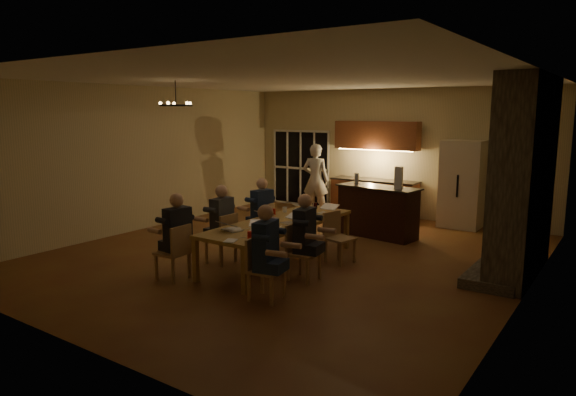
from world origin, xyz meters
The scene contains 44 objects.
floor centered at (0.00, 0.00, 0.00)m, with size 9.00×9.00×0.00m, color brown.
back_wall centered at (0.00, 4.52, 1.60)m, with size 8.00×0.04×3.20m, color #CCBA90.
left_wall centered at (-4.02, 0.00, 1.60)m, with size 0.04×9.00×3.20m, color #CCBA90.
right_wall centered at (4.02, 0.00, 1.60)m, with size 0.04×9.00×3.20m, color #CCBA90.
ceiling centered at (0.00, 0.00, 3.22)m, with size 8.00×9.00×0.04m, color white.
french_doors centered at (-2.70, 4.47, 1.05)m, with size 1.86×0.08×2.10m, color black.
fireplace centered at (3.70, 1.20, 1.60)m, with size 0.58×2.50×3.20m, color #6A6153.
kitchenette centered at (-0.30, 4.20, 1.20)m, with size 2.24×0.68×2.40m, color brown, non-canonical shape.
refrigerator centered at (1.90, 4.15, 1.00)m, with size 0.90×0.68×2.00m, color beige.
dining_table centered at (0.13, -0.56, 0.38)m, with size 1.10×3.24×0.75m, color tan.
bar_island centered at (0.70, 2.24, 0.54)m, with size 1.76×0.68×1.08m, color black.
chair_left_near centered at (-0.76, -2.23, 0.45)m, with size 0.44×0.44×0.89m, color tan, non-canonical shape.
chair_left_mid centered at (-0.74, -1.12, 0.45)m, with size 0.44×0.44×0.89m, color tan, non-canonical shape.
chair_left_far centered at (-0.76, 0.03, 0.45)m, with size 0.44×0.44×0.89m, color tan, non-canonical shape.
chair_right_near centered at (1.01, -2.11, 0.45)m, with size 0.44×0.44×0.89m, color tan, non-canonical shape.
chair_right_mid centered at (0.98, -1.08, 0.45)m, with size 0.44×0.44×0.89m, color tan, non-canonical shape.
chair_right_far centered at (0.98, 0.09, 0.45)m, with size 0.44×0.44×0.89m, color tan, non-canonical shape.
person_left_near centered at (-0.71, -2.14, 0.69)m, with size 0.60×0.60×1.38m, color #202129, non-canonical shape.
person_right_near centered at (1.03, -2.15, 0.69)m, with size 0.60×0.60×1.38m, color #1D2C4A, non-canonical shape.
person_left_mid centered at (-0.75, -1.06, 0.69)m, with size 0.60×0.60×1.38m, color #383C42, non-canonical shape.
person_right_mid centered at (0.97, -1.05, 0.69)m, with size 0.60×0.60×1.38m, color #202129, non-canonical shape.
person_left_far centered at (-0.74, 0.09, 0.69)m, with size 0.60×0.60×1.38m, color #1D2C4A, non-canonical shape.
standing_person centered at (-1.58, 3.43, 0.92)m, with size 0.67×0.44×1.84m, color silver.
chandelier centered at (-1.96, -0.90, 2.75)m, with size 0.60×0.60×0.03m, color black.
laptop_a centered at (-0.11, -1.54, 0.86)m, with size 0.32×0.28×0.23m, color silver, non-canonical shape.
laptop_b centered at (0.32, -1.39, 0.86)m, with size 0.32×0.28×0.23m, color silver, non-canonical shape.
laptop_c centered at (-0.18, -0.46, 0.86)m, with size 0.32×0.28×0.23m, color silver, non-canonical shape.
laptop_d centered at (0.40, -0.60, 0.86)m, with size 0.32×0.28×0.23m, color silver, non-canonical shape.
laptop_e centered at (-0.13, 0.57, 0.86)m, with size 0.32×0.28×0.23m, color silver, non-canonical shape.
laptop_f centered at (0.47, 0.50, 0.86)m, with size 0.32×0.28×0.23m, color silver, non-canonical shape.
mug_front centered at (0.06, -0.93, 0.80)m, with size 0.08×0.08×0.10m, color white.
mug_mid centered at (0.25, 0.05, 0.80)m, with size 0.09×0.09×0.10m, color white.
mug_back centered at (-0.28, 0.19, 0.80)m, with size 0.09×0.09×0.10m, color white.
redcup_near centered at (0.49, -1.82, 0.81)m, with size 0.08×0.08×0.12m, color #B4150C.
redcup_mid centered at (-0.29, -0.16, 0.81)m, with size 0.09×0.09×0.12m, color #B4150C.
redcup_far centered at (0.30, 0.91, 0.81)m, with size 0.09×0.09×0.12m, color #B4150C.
can_silver centered at (0.22, -1.33, 0.81)m, with size 0.06×0.06×0.12m, color #B2B2B7.
can_cola centered at (0.02, 0.82, 0.81)m, with size 0.07×0.07×0.12m, color #3F0F0C.
plate_near centered at (0.43, -1.09, 0.76)m, with size 0.24×0.24×0.02m, color white.
plate_left centered at (-0.13, -1.48, 0.76)m, with size 0.26×0.26×0.02m, color white.
plate_far centered at (0.59, 0.16, 0.76)m, with size 0.26×0.26×0.02m, color white.
notepad centered at (0.33, -2.08, 0.76)m, with size 0.16×0.23×0.01m, color white.
bar_bottle centered at (0.16, 2.29, 1.20)m, with size 0.09×0.09×0.24m, color #99999E.
bar_blender centered at (1.19, 2.13, 1.31)m, with size 0.14×0.14×0.45m, color silver.
Camera 1 is at (5.19, -7.66, 2.64)m, focal length 32.00 mm.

